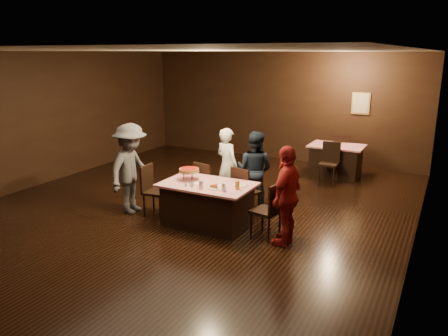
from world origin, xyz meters
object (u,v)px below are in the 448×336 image
at_px(chair_far_right, 246,191).
at_px(diner_navy_hoodie, 255,170).
at_px(pizza_stand, 189,170).
at_px(glass_front_left, 201,185).
at_px(chair_far_left, 209,185).
at_px(chair_end_right, 266,210).
at_px(chair_end_left, 156,191).
at_px(diner_grey_knit, 131,169).
at_px(back_table, 336,160).
at_px(diner_red_shirt, 287,196).
at_px(plate_empty, 240,185).
at_px(glass_front_right, 224,187).
at_px(chair_back_near, 329,163).
at_px(diner_white_jacket, 227,166).
at_px(chair_back_far, 342,152).
at_px(main_table, 208,205).
at_px(glass_amber, 237,185).

relative_size(chair_far_right, diner_navy_hoodie, 0.62).
height_order(pizza_stand, glass_front_left, pizza_stand).
distance_m(chair_far_left, chair_end_right, 1.68).
xyz_separation_m(chair_end_left, diner_grey_knit, (-0.51, -0.07, 0.38)).
distance_m(back_table, chair_end_left, 4.88).
distance_m(diner_red_shirt, plate_empty, 0.96).
distance_m(chair_end_left, glass_front_left, 1.24).
height_order(back_table, plate_empty, plate_empty).
distance_m(diner_grey_knit, glass_front_right, 2.07).
xyz_separation_m(back_table, chair_back_near, (0.00, -0.70, 0.09)).
distance_m(plate_empty, glass_front_right, 0.42).
height_order(diner_white_jacket, diner_navy_hoodie, diner_white_jacket).
distance_m(diner_white_jacket, plate_empty, 1.39).
relative_size(back_table, glass_front_right, 9.29).
xyz_separation_m(chair_far_left, diner_navy_hoodie, (0.74, 0.50, 0.29)).
relative_size(back_table, chair_back_far, 1.37).
bearing_deg(chair_end_right, pizza_stand, -81.21).
bearing_deg(main_table, chair_back_far, 76.10).
relative_size(diner_red_shirt, glass_front_right, 11.46).
xyz_separation_m(diner_white_jacket, diner_navy_hoodie, (0.61, -0.02, -0.01)).
bearing_deg(chair_end_right, glass_front_right, -58.26).
bearing_deg(glass_amber, chair_back_far, 82.95).
bearing_deg(main_table, plate_empty, 15.26).
bearing_deg(chair_back_near, chair_end_left, -123.55).
xyz_separation_m(diner_navy_hoodie, diner_red_shirt, (1.14, -1.34, 0.04)).
bearing_deg(diner_red_shirt, chair_far_right, -125.42).
xyz_separation_m(chair_far_left, chair_end_left, (-0.70, -0.75, 0.00)).
height_order(main_table, pizza_stand, pizza_stand).
height_order(chair_end_left, glass_front_left, chair_end_left).
height_order(chair_far_left, chair_end_left, same).
bearing_deg(diner_red_shirt, chair_back_near, -173.53).
bearing_deg(diner_red_shirt, chair_far_left, -111.64).
xyz_separation_m(chair_back_near, diner_navy_hoodie, (-0.87, -2.34, 0.29)).
xyz_separation_m(chair_far_left, plate_empty, (0.95, -0.60, 0.30)).
relative_size(diner_grey_knit, diner_red_shirt, 1.07).
distance_m(pizza_stand, glass_front_right, 0.91).
xyz_separation_m(back_table, chair_end_left, (-2.31, -4.29, 0.09)).
relative_size(chair_back_far, diner_navy_hoodie, 0.62).
bearing_deg(chair_far_right, chair_back_far, -86.53).
distance_m(pizza_stand, glass_amber, 1.01).
xyz_separation_m(diner_white_jacket, glass_front_left, (0.32, -1.57, 0.07)).
height_order(diner_red_shirt, glass_front_right, diner_red_shirt).
xyz_separation_m(plate_empty, glass_amber, (0.05, -0.20, 0.06)).
bearing_deg(diner_red_shirt, glass_amber, -89.94).
bearing_deg(pizza_stand, back_table, 69.21).
xyz_separation_m(chair_far_left, chair_far_right, (0.80, 0.00, 0.00)).
height_order(chair_end_left, chair_end_right, same).
distance_m(main_table, chair_back_near, 3.79).
height_order(back_table, diner_grey_knit, diner_grey_knit).
distance_m(diner_red_shirt, glass_amber, 0.88).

